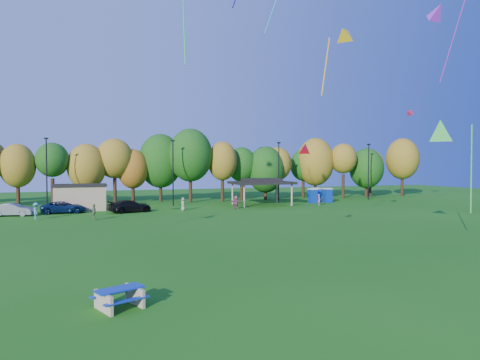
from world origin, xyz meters
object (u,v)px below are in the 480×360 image
object	(u,v)px
picnic_table	(120,296)
car_d	(130,206)
car_b	(13,210)
car_c	(64,207)
porta_potties	(319,195)

from	to	relation	value
picnic_table	car_d	xyz separation A→B (m)	(3.30, 34.95, 0.28)
car_b	car_c	size ratio (longest dim) A/B	0.85
car_b	car_c	xyz separation A→B (m)	(5.10, 1.27, -0.01)
picnic_table	car_b	xyz separation A→B (m)	(-9.22, 35.36, 0.24)
car_b	car_d	bearing A→B (deg)	-80.51
car_c	car_d	distance (m)	7.61
car_d	porta_potties	bearing A→B (deg)	-97.33
porta_potties	picnic_table	world-z (taller)	porta_potties
porta_potties	picnic_table	size ratio (longest dim) A/B	1.65
car_b	porta_potties	bearing A→B (deg)	-72.88
porta_potties	car_c	size ratio (longest dim) A/B	0.75
car_c	car_d	size ratio (longest dim) A/B	0.99
picnic_table	car_c	size ratio (longest dim) A/B	0.45
picnic_table	car_d	size ratio (longest dim) A/B	0.45
porta_potties	picnic_table	distance (m)	50.37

